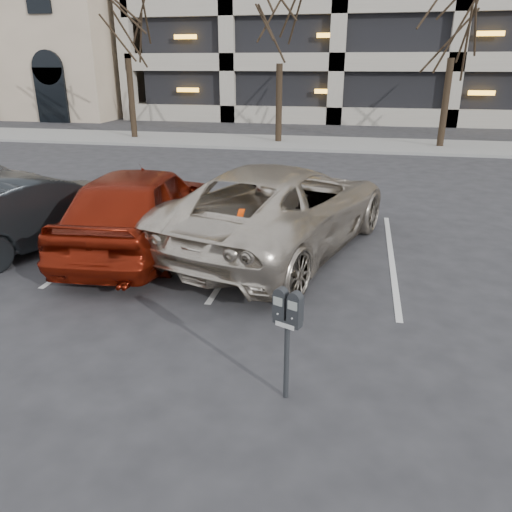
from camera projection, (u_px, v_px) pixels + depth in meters
ground at (302, 304)px, 7.51m from camera, size 140.00×140.00×0.00m
sidewalk at (345, 144)px, 22.10m from camera, size 80.00×4.00×0.12m
stall_lines at (246, 247)px, 9.87m from camera, size 16.90×5.20×0.00m
tree_a at (123, 5)px, 21.92m from camera, size 3.55×3.55×8.07m
tree_b at (280, 10)px, 20.72m from camera, size 3.33×3.33×7.57m
parking_meter at (288, 318)px, 5.08m from camera, size 0.34×0.23×1.25m
suv_silver at (280, 207)px, 9.53m from camera, size 4.35×6.47×1.65m
car_red at (141, 207)px, 9.51m from camera, size 2.33×5.00×1.66m
car_dark at (37, 210)px, 9.76m from camera, size 3.06×4.56×1.42m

